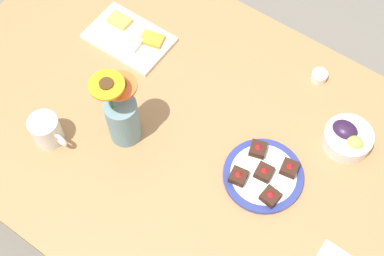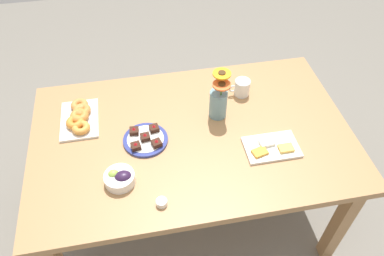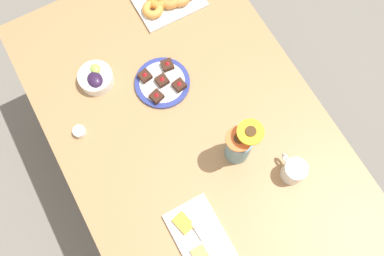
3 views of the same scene
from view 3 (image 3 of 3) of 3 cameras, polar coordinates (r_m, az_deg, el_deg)
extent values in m
plane|color=slate|center=(2.36, 0.00, -6.18)|extent=(6.00, 6.00, 0.00)
cube|color=#A87A4C|center=(1.66, 0.00, -0.67)|extent=(1.60, 1.00, 0.04)
cube|color=#A87A4C|center=(2.08, 20.92, -15.19)|extent=(0.07, 0.07, 0.70)
cube|color=#A87A4C|center=(2.37, 0.50, 15.86)|extent=(0.07, 0.07, 0.70)
cube|color=#A87A4C|center=(2.28, -18.41, 6.66)|extent=(0.07, 0.07, 0.70)
cylinder|color=white|center=(1.59, 13.45, -5.64)|extent=(0.08, 0.08, 0.09)
cylinder|color=brown|center=(1.56, 13.77, -5.30)|extent=(0.07, 0.07, 0.00)
torus|color=white|center=(1.60, 12.41, -4.02)|extent=(0.05, 0.01, 0.05)
cylinder|color=white|center=(1.74, -12.67, 6.49)|extent=(0.14, 0.14, 0.05)
ellipsoid|color=#2D1938|center=(1.71, -12.78, 6.23)|extent=(0.08, 0.06, 0.04)
ellipsoid|color=#9EC14C|center=(1.73, -12.75, 7.64)|extent=(0.05, 0.04, 0.04)
cube|color=white|center=(1.56, 1.12, -14.31)|extent=(0.26, 0.17, 0.01)
cube|color=#EFB74C|center=(1.54, 1.25, -16.76)|extent=(0.07, 0.05, 0.01)
cube|color=white|center=(1.54, 1.42, -13.26)|extent=(0.07, 0.06, 0.02)
cube|color=orange|center=(1.55, -1.16, -12.54)|extent=(0.08, 0.07, 0.01)
cube|color=white|center=(1.90, -3.03, 16.42)|extent=(0.19, 0.28, 0.01)
torus|color=orange|center=(1.88, -4.48, 16.69)|extent=(0.11, 0.11, 0.04)
torus|color=gold|center=(1.86, -5.25, 15.51)|extent=(0.10, 0.10, 0.03)
cylinder|color=white|center=(1.68, -14.76, -0.47)|extent=(0.05, 0.05, 0.03)
cylinder|color=#C68923|center=(1.67, -14.84, -0.36)|extent=(0.04, 0.04, 0.01)
cylinder|color=navy|center=(1.71, -3.97, 6.03)|extent=(0.22, 0.22, 0.01)
cylinder|color=white|center=(1.71, -3.98, 6.06)|extent=(0.18, 0.18, 0.01)
cube|color=#381E14|center=(1.67, -4.75, 4.21)|extent=(0.06, 0.06, 0.02)
cone|color=red|center=(1.65, -4.80, 4.47)|extent=(0.02, 0.02, 0.01)
cube|color=#381E14|center=(1.71, -6.29, 6.90)|extent=(0.05, 0.05, 0.02)
cone|color=red|center=(1.69, -6.36, 7.18)|extent=(0.02, 0.02, 0.01)
cube|color=#381E14|center=(1.68, -1.72, 5.74)|extent=(0.05, 0.05, 0.02)
cone|color=red|center=(1.67, -1.74, 6.01)|extent=(0.02, 0.02, 0.01)
cube|color=#381E14|center=(1.72, -3.31, 8.37)|extent=(0.05, 0.05, 0.02)
cone|color=red|center=(1.71, -3.35, 8.67)|extent=(0.02, 0.02, 0.01)
cube|color=#381E14|center=(1.70, -4.02, 6.33)|extent=(0.05, 0.05, 0.02)
cone|color=red|center=(1.68, -4.06, 6.61)|extent=(0.02, 0.02, 0.01)
cylinder|color=#6B939E|center=(1.55, 6.22, -2.52)|extent=(0.09, 0.09, 0.16)
cylinder|color=#3D702D|center=(1.43, 7.54, -1.20)|extent=(0.01, 0.01, 0.10)
cylinder|color=orange|center=(1.38, 7.81, -0.52)|extent=(0.09, 0.09, 0.01)
cylinder|color=#472D14|center=(1.37, 7.85, -0.44)|extent=(0.04, 0.04, 0.01)
cylinder|color=#3D702D|center=(1.44, 6.14, -1.85)|extent=(0.01, 0.01, 0.06)
cylinder|color=orange|center=(1.41, 6.28, -1.45)|extent=(0.09, 0.09, 0.01)
cylinder|color=#472D14|center=(1.40, 6.30, -1.37)|extent=(0.04, 0.04, 0.01)
camera|label=1|loc=(1.23, 28.53, 57.59)|focal=50.00mm
camera|label=2|loc=(1.22, -80.62, 3.11)|focal=35.00mm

